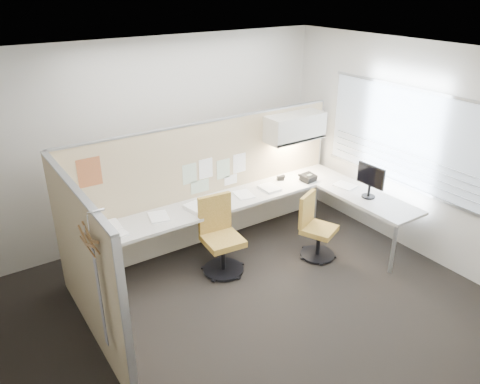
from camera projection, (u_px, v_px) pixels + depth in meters
floor at (239, 310)px, 5.38m from camera, size 5.50×4.50×0.01m
ceiling at (239, 60)px, 4.20m from camera, size 5.50×4.50×0.01m
wall_back at (149, 142)px, 6.48m from camera, size 5.50×0.02×2.80m
wall_front at (429, 323)px, 3.09m from camera, size 5.50×0.02×2.80m
wall_right at (412, 150)px, 6.18m from camera, size 0.02×4.50×2.80m
window_pane at (412, 140)px, 6.11m from camera, size 0.01×2.80×1.30m
partition_back at (208, 183)px, 6.49m from camera, size 4.10×0.06×1.75m
partition_left at (86, 267)px, 4.62m from camera, size 0.06×2.20×1.75m
desk at (250, 207)px, 6.44m from camera, size 4.00×2.07×0.73m
overhead_bin at (295, 127)px, 6.75m from camera, size 0.90×0.36×0.38m
task_light_strip at (294, 141)px, 6.84m from camera, size 0.60×0.06×0.02m
pinned_papers at (214, 172)px, 6.44m from camera, size 1.01×0.00×0.47m
poster at (89, 172)px, 5.43m from camera, size 0.28×0.00×0.35m
chair_left at (220, 238)px, 5.95m from camera, size 0.52×0.53×0.99m
chair_right at (315, 229)px, 6.27m from camera, size 0.54×0.55×0.88m
monitor at (370, 179)px, 6.31m from camera, size 0.18×0.44×0.47m
phone at (308, 178)px, 6.91m from camera, size 0.23×0.21×0.12m
stapler at (281, 177)px, 6.99m from camera, size 0.14×0.05×0.05m
tape_dispenser at (280, 178)px, 6.95m from camera, size 0.12×0.09×0.06m
coat_hook at (91, 252)px, 3.85m from camera, size 0.18×0.43×1.31m
paper_stack_0 at (114, 233)px, 5.50m from camera, size 0.28×0.34×0.03m
paper_stack_1 at (159, 217)px, 5.88m from camera, size 0.29×0.34×0.02m
paper_stack_2 at (196, 208)px, 6.08m from camera, size 0.28×0.34×0.05m
paper_stack_3 at (244, 195)px, 6.49m from camera, size 0.27×0.33×0.01m
paper_stack_4 at (269, 188)px, 6.67m from camera, size 0.24×0.30×0.03m
paper_stack_5 at (345, 186)px, 6.76m from camera, size 0.28×0.34×0.02m
paper_stack_6 at (110, 226)px, 5.64m from camera, size 0.25×0.31×0.04m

